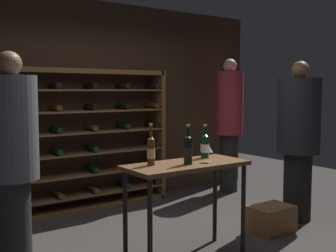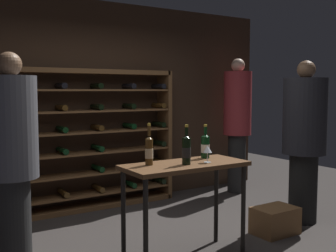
% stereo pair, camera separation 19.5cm
% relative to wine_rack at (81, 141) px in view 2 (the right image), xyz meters
% --- Properties ---
extents(back_wall, '(5.79, 0.10, 2.80)m').
position_rel_wine_rack_xyz_m(back_wall, '(0.23, 0.21, 0.48)').
color(back_wall, '#3D2B1E').
rests_on(back_wall, ground).
extents(wine_rack, '(2.67, 0.32, 1.86)m').
position_rel_wine_rack_xyz_m(wine_rack, '(0.00, 0.00, 0.00)').
color(wine_rack, brown).
rests_on(wine_rack, ground).
extents(tasting_table, '(1.17, 0.51, 0.91)m').
position_rel_wine_rack_xyz_m(tasting_table, '(0.22, -2.08, -0.13)').
color(tasting_table, brown).
rests_on(tasting_table, ground).
extents(person_bystander_dark_jacket, '(0.51, 0.51, 1.93)m').
position_rel_wine_rack_xyz_m(person_bystander_dark_jacket, '(2.06, -1.92, 0.14)').
color(person_bystander_dark_jacket, black).
rests_on(person_bystander_dark_jacket, ground).
extents(person_guest_blue_shirt, '(0.45, 0.45, 1.91)m').
position_rel_wine_rack_xyz_m(person_guest_blue_shirt, '(-1.16, -1.43, 0.13)').
color(person_guest_blue_shirt, black).
rests_on(person_guest_blue_shirt, ground).
extents(person_guest_khaki, '(0.42, 0.42, 2.06)m').
position_rel_wine_rack_xyz_m(person_guest_khaki, '(2.39, -0.37, 0.23)').
color(person_guest_khaki, black).
rests_on(person_guest_khaki, ground).
extents(wine_crate, '(0.48, 0.34, 0.30)m').
position_rel_wine_rack_xyz_m(wine_crate, '(1.46, -2.04, -0.77)').
color(wine_crate, brown).
rests_on(wine_crate, ground).
extents(wine_bottle_gold_foil, '(0.09, 0.09, 0.33)m').
position_rel_wine_rack_xyz_m(wine_bottle_gold_foil, '(0.55, -1.95, 0.11)').
color(wine_bottle_gold_foil, black).
rests_on(wine_bottle_gold_foil, tasting_table).
extents(wine_bottle_amber_reserve, '(0.07, 0.07, 0.38)m').
position_rel_wine_rack_xyz_m(wine_bottle_amber_reserve, '(-0.11, -1.98, 0.13)').
color(wine_bottle_amber_reserve, '#4C3314').
rests_on(wine_bottle_amber_reserve, tasting_table).
extents(wine_bottle_black_capsule, '(0.08, 0.08, 0.36)m').
position_rel_wine_rack_xyz_m(wine_bottle_black_capsule, '(0.19, -2.14, 0.13)').
color(wine_bottle_black_capsule, black).
rests_on(wine_bottle_black_capsule, tasting_table).
extents(wine_glass_stemmed_center, '(0.08, 0.08, 0.16)m').
position_rel_wine_rack_xyz_m(wine_glass_stemmed_center, '(0.41, -2.16, 0.11)').
color(wine_glass_stemmed_center, silver).
rests_on(wine_glass_stemmed_center, tasting_table).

